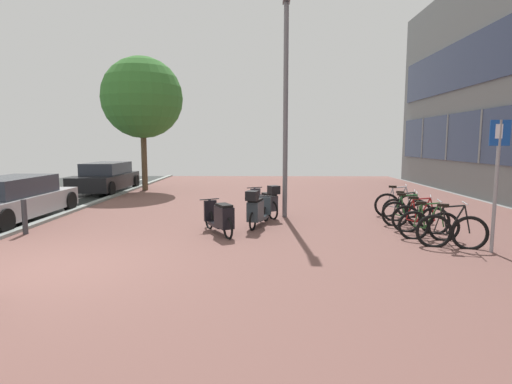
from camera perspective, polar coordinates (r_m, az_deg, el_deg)
name	(u,v)px	position (r m, az deg, el deg)	size (l,w,h in m)	color
ground	(132,272)	(7.44, -17.14, -10.75)	(21.00, 40.00, 0.13)	black
bicycle_rack_00	(452,231)	(9.44, 25.87, -5.02)	(1.40, 0.49, 1.01)	black
bicycle_rack_01	(428,225)	(10.01, 23.15, -4.35)	(1.32, 0.47, 0.95)	black
bicycle_rack_02	(420,219)	(10.69, 22.15, -3.57)	(1.29, 0.57, 0.97)	black
bicycle_rack_03	(408,214)	(11.34, 20.61, -2.94)	(1.28, 0.54, 0.96)	black
bicycle_rack_04	(406,210)	(12.07, 20.42, -2.40)	(1.25, 0.54, 0.93)	black
bicycle_rack_05	(398,205)	(12.74, 19.41, -1.77)	(1.35, 0.49, 1.01)	black
scooter_near	(266,202)	(12.01, 1.45, -1.39)	(0.99, 1.56, 1.01)	black
scooter_mid	(257,210)	(10.56, 0.16, -2.53)	(0.79, 1.69, 1.03)	black
scooter_far	(221,218)	(9.72, -5.02, -3.65)	(0.95, 1.61, 0.81)	black
parked_car_near	(13,200)	(13.32, -31.11, -0.91)	(1.79, 4.41, 1.24)	#A7A7AB
parked_car_far	(106,178)	(19.53, -20.40, 1.93)	(1.86, 4.33, 1.31)	black
parking_sign	(497,172)	(9.27, 30.87, 2.42)	(0.40, 0.07, 2.64)	gray
lamp_post	(286,98)	(12.00, 4.21, 13.08)	(0.20, 0.52, 6.32)	slate
street_tree	(142,98)	(19.55, -15.76, 12.65)	(3.66, 3.66, 6.07)	brown
bollard_far	(25,217)	(11.25, -29.85, -3.06)	(0.12, 0.12, 0.85)	#38383D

